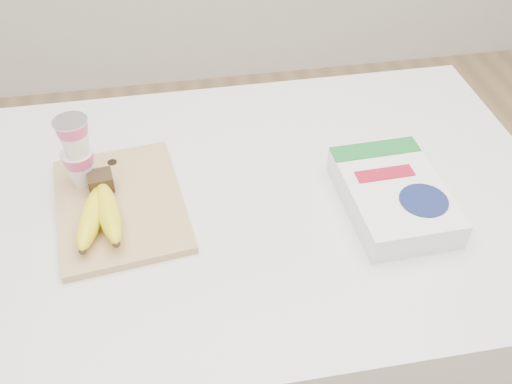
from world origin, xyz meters
TOP-DOWN VIEW (x-y plane):
  - room at (0.00, 0.00)m, footprint 4.00×4.00m
  - table at (0.00, 0.00)m, footprint 1.25×0.83m
  - cutting_board at (-0.26, 0.01)m, footprint 0.28×0.36m
  - bananas at (-0.29, -0.03)m, footprint 0.10×0.21m
  - yogurt_stack at (-0.33, 0.08)m, footprint 0.07×0.07m
  - cereal_box at (0.27, -0.08)m, footprint 0.19×0.28m

SIDE VIEW (x-z plane):
  - table at x=0.00m, z-range 0.00..0.94m
  - cutting_board at x=-0.26m, z-range 0.94..0.95m
  - cereal_box at x=0.27m, z-range 0.93..1.00m
  - bananas at x=-0.29m, z-range 0.94..1.01m
  - yogurt_stack at x=-0.33m, z-range 0.96..1.11m
  - room at x=0.00m, z-range -0.65..3.35m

